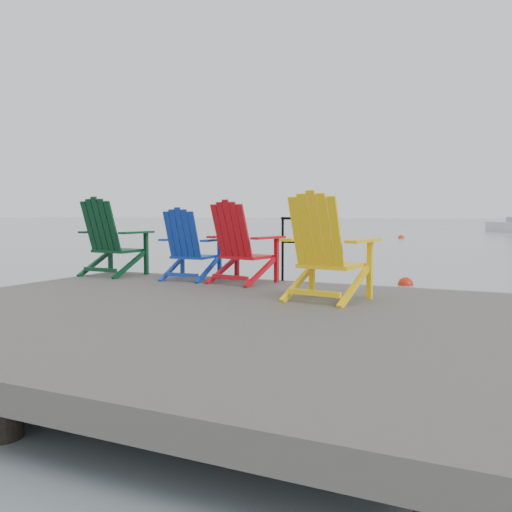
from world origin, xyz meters
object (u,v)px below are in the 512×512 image
at_px(chair_green, 111,238).
at_px(buoy_b, 401,238).
at_px(chair_red, 241,243).
at_px(buoy_a, 406,285).
at_px(chair_blue, 189,245).
at_px(chair_yellow, 325,248).
at_px(handrail, 297,243).

bearing_deg(chair_green, buoy_b, 92.41).
height_order(chair_red, buoy_a, chair_red).
height_order(chair_blue, chair_yellow, chair_yellow).
bearing_deg(buoy_a, handrail, -100.34).
bearing_deg(chair_green, chair_blue, 2.33).
bearing_deg(chair_yellow, buoy_b, 107.13).
distance_m(buoy_a, buoy_b, 22.37).
height_order(chair_red, chair_yellow, chair_yellow).
bearing_deg(buoy_b, chair_blue, -86.10).
distance_m(chair_green, chair_red, 2.21).
distance_m(handrail, buoy_b, 26.42).
bearing_deg(chair_red, handrail, 48.13).
bearing_deg(handrail, buoy_a, 79.66).
relative_size(chair_blue, chair_yellow, 0.87).
height_order(chair_green, chair_red, chair_green).
height_order(chair_red, buoy_b, chair_red).
height_order(chair_green, chair_yellow, chair_green).
bearing_deg(chair_red, buoy_b, 105.73).
bearing_deg(chair_yellow, chair_blue, 166.66).
xyz_separation_m(chair_yellow, buoy_a, (-0.10, 5.61, -1.08)).
distance_m(handrail, chair_red, 0.80).
height_order(handrail, chair_red, chair_red).
relative_size(chair_blue, chair_red, 0.91).
height_order(chair_yellow, buoy_b, chair_yellow).
relative_size(handrail, chair_blue, 0.90).
distance_m(chair_red, buoy_a, 5.00).
distance_m(handrail, buoy_a, 4.39).
relative_size(buoy_a, buoy_b, 0.81).
height_order(chair_green, chair_blue, chair_green).
height_order(handrail, buoy_b, handrail).
bearing_deg(chair_blue, chair_green, 179.25).
relative_size(chair_yellow, buoy_a, 3.63).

